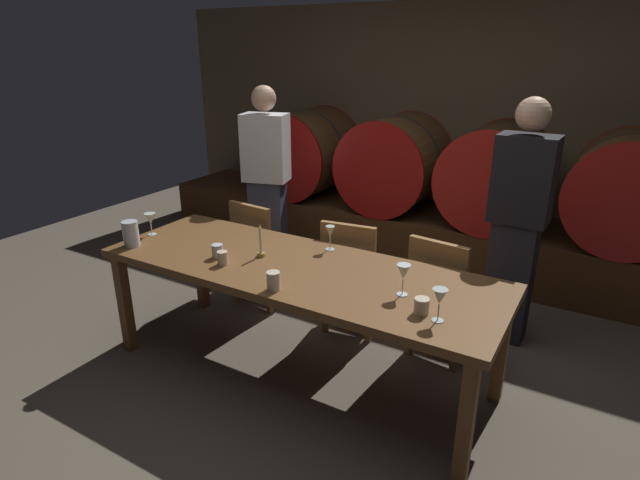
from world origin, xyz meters
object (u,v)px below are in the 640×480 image
(dining_table, at_px, (298,276))
(candle_center, at_px, (261,247))
(guest_right, at_px, (518,222))
(wine_glass_far_right, at_px, (440,297))
(chair_right, at_px, (442,292))
(chair_center, at_px, (352,271))
(cup_center_left, at_px, (223,258))
(wine_barrel_center_right, at_px, (498,175))
(pitcher, at_px, (131,234))
(chair_left, at_px, (261,248))
(wine_glass_center_right, at_px, (403,273))
(cup_far_left, at_px, (217,251))
(cup_center_right, at_px, (273,281))
(wine_barrel_far_left, at_px, (306,152))
(cup_far_right, at_px, (422,306))
(wine_glass_far_left, at_px, (150,219))
(guest_left, at_px, (267,184))
(wine_glass_center_left, at_px, (330,233))
(wine_barrel_far_right, at_px, (628,190))
(wine_barrel_center_left, at_px, (395,163))

(dining_table, xyz_separation_m, candle_center, (-0.28, 0.01, 0.13))
(dining_table, relative_size, guest_right, 1.46)
(wine_glass_far_right, bearing_deg, chair_right, 105.26)
(chair_center, bearing_deg, cup_center_left, 55.35)
(wine_barrel_center_right, xyz_separation_m, pitcher, (-1.79, -2.55, -0.09))
(chair_left, xyz_separation_m, pitcher, (-0.34, -0.96, 0.36))
(pitcher, bearing_deg, wine_glass_center_right, 7.66)
(cup_far_left, relative_size, cup_center_left, 1.01)
(chair_center, bearing_deg, cup_center_right, 83.76)
(chair_right, relative_size, cup_far_left, 10.17)
(wine_barrel_far_left, xyz_separation_m, dining_table, (1.35, -2.27, -0.24))
(cup_far_right, bearing_deg, wine_glass_far_left, 176.71)
(chair_right, height_order, guest_left, guest_left)
(chair_right, height_order, cup_center_left, chair_right)
(cup_center_right, bearing_deg, wine_glass_center_left, 91.97)
(chair_right, distance_m, pitcher, 2.10)
(candle_center, bearing_deg, wine_barrel_far_left, 115.28)
(wine_barrel_far_left, relative_size, wine_glass_far_right, 5.32)
(guest_right, bearing_deg, wine_barrel_far_right, -116.57)
(wine_glass_center_left, height_order, cup_far_left, wine_glass_center_left)
(dining_table, bearing_deg, chair_center, 85.87)
(wine_barrel_far_left, bearing_deg, chair_right, -38.09)
(candle_center, relative_size, wine_glass_far_left, 1.39)
(guest_left, height_order, wine_glass_center_right, guest_left)
(guest_left, distance_m, cup_center_right, 1.87)
(chair_center, xyz_separation_m, pitcher, (-1.18, -0.94, 0.36))
(cup_far_left, distance_m, cup_far_right, 1.36)
(chair_center, xyz_separation_m, cup_center_left, (-0.45, -0.87, 0.32))
(wine_barrel_far_left, height_order, cup_center_right, wine_barrel_far_left)
(dining_table, bearing_deg, candle_center, 178.78)
(chair_right, bearing_deg, cup_far_right, 106.52)
(wine_glass_far_right, bearing_deg, pitcher, -178.03)
(cup_center_right, bearing_deg, chair_right, 56.77)
(wine_glass_center_left, bearing_deg, cup_far_left, -139.09)
(wine_glass_far_right, xyz_separation_m, cup_center_right, (-0.89, -0.13, -0.07))
(wine_barrel_far_right, height_order, guest_right, guest_right)
(cup_center_left, height_order, cup_center_right, cup_center_right)
(wine_glass_far_right, xyz_separation_m, cup_far_right, (-0.10, 0.03, -0.09))
(wine_glass_center_right, distance_m, cup_center_left, 1.12)
(wine_barrel_center_left, bearing_deg, guest_left, -123.52)
(wine_barrel_center_right, xyz_separation_m, dining_table, (-0.66, -2.27, -0.24))
(wine_glass_far_left, bearing_deg, wine_barrel_center_right, 51.62)
(dining_table, height_order, cup_far_left, cup_far_left)
(guest_right, distance_m, wine_glass_far_left, 2.54)
(pitcher, distance_m, cup_center_right, 1.20)
(chair_center, distance_m, cup_far_left, 1.02)
(chair_left, bearing_deg, cup_far_left, 115.29)
(wine_barrel_far_right, relative_size, wine_glass_center_left, 5.58)
(wine_barrel_far_left, height_order, candle_center, wine_barrel_far_left)
(wine_barrel_center_right, relative_size, guest_right, 0.53)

